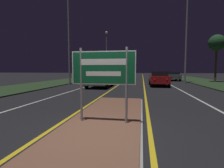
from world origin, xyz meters
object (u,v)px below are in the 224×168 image
car_receding_0 (159,78)px  car_receding_1 (173,76)px  streetlight_left_near (68,17)px  streetlight_left_far (107,48)px  car_approaching_0 (100,79)px  streetlight_right_near (187,20)px  highway_sign (103,71)px

car_receding_0 → car_receding_1: (2.90, 9.50, -0.06)m
streetlight_left_near → streetlight_left_far: 19.59m
car_receding_0 → car_approaching_0: bearing=-158.9°
streetlight_left_far → car_receding_0: streetlight_left_far is taller
car_receding_0 → streetlight_right_near: bearing=49.8°
streetlight_left_near → car_receding_0: 11.35m
streetlight_left_near → streetlight_left_far: streetlight_left_near is taller
highway_sign → streetlight_left_near: streetlight_left_near is taller
streetlight_left_far → car_approaching_0: streetlight_left_far is taller
car_receding_0 → car_receding_1: size_ratio=0.90×
streetlight_left_far → car_receding_0: 22.19m
highway_sign → car_receding_0: (2.79, 13.06, -0.81)m
streetlight_left_near → car_receding_1: size_ratio=2.39×
car_receding_1 → streetlight_left_far: bearing=141.0°
highway_sign → streetlight_right_near: streetlight_right_near is taller
streetlight_left_far → car_receding_1: streetlight_left_far is taller
streetlight_left_near → car_receding_1: streetlight_left_near is taller
streetlight_left_far → car_receding_0: size_ratio=2.32×
streetlight_left_near → car_receding_0: (9.38, 0.21, -6.38)m
streetlight_left_near → car_receding_0: streetlight_left_near is taller
streetlight_right_near → car_approaching_0: (-8.92, -6.17, -6.61)m
car_receding_0 → car_receding_1: 9.93m
streetlight_left_near → streetlight_left_far: (0.10, 19.58, -0.78)m
streetlight_left_near → car_approaching_0: (3.87, -1.91, -6.39)m
streetlight_left_far → streetlight_right_near: size_ratio=0.88×
highway_sign → car_receding_1: (5.69, 22.56, -0.88)m
car_receding_0 → highway_sign: bearing=-102.0°
streetlight_left_near → streetlight_right_near: bearing=18.4°
streetlight_left_far → streetlight_right_near: 19.92m
streetlight_left_near → car_approaching_0: size_ratio=2.57×
streetlight_right_near → car_receding_0: size_ratio=2.63×
highway_sign → car_approaching_0: size_ratio=0.50×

